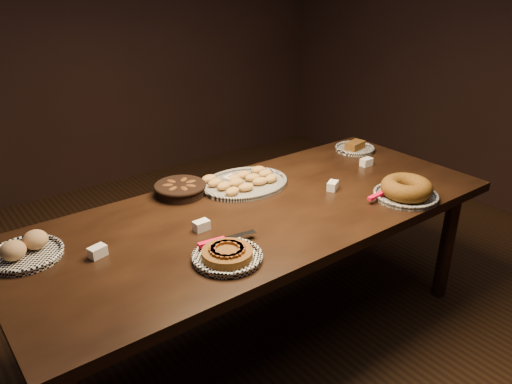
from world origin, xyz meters
TOP-DOWN VIEW (x-y plane):
  - ground at (0.00, 0.00)m, footprint 5.00×5.00m
  - buffet_table at (0.00, 0.00)m, footprint 2.40×1.00m
  - apple_tart_plate at (-0.38, -0.28)m, footprint 0.35×0.29m
  - madeleine_platter at (0.10, 0.28)m, footprint 0.49×0.39m
  - bundt_cake_plate at (0.66, -0.34)m, footprint 0.37×0.32m
  - croissant_basket at (-0.22, 0.38)m, footprint 0.31×0.31m
  - bread_roll_plate at (-1.02, 0.23)m, footprint 0.30×0.30m
  - loaf_plate at (1.00, 0.30)m, footprint 0.25×0.25m
  - tent_cards at (0.05, 0.09)m, footprint 1.71×0.46m

SIDE VIEW (x-z plane):
  - ground at x=0.00m, z-range 0.00..0.00m
  - buffet_table at x=0.00m, z-range 0.30..1.05m
  - loaf_plate at x=1.00m, z-range 0.74..0.80m
  - madeleine_platter at x=0.10m, z-range 0.74..0.80m
  - apple_tart_plate at x=-0.38m, z-range 0.74..0.80m
  - tent_cards at x=0.05m, z-range 0.75..0.79m
  - bread_roll_plate at x=-1.02m, z-range 0.73..0.83m
  - croissant_basket at x=-0.22m, z-range 0.75..0.82m
  - bundt_cake_plate at x=0.66m, z-range 0.74..0.84m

